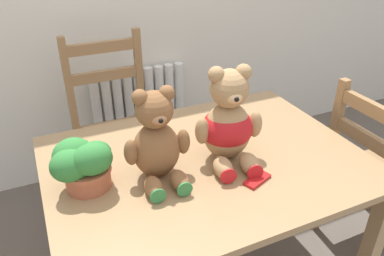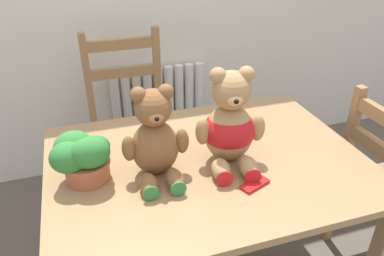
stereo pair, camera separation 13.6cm
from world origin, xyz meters
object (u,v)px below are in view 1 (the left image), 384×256
Objects in this scene: wooden_chair_behind at (115,128)px; chocolate_bar at (257,180)px; potted_plant at (82,163)px; wooden_chair_side at (377,176)px; teddy_bear_right at (228,124)px; teddy_bear_left at (157,141)px.

wooden_chair_behind reaches higher than chocolate_bar.
wooden_chair_behind is 4.85× the size of potted_plant.
chocolate_bar is (0.57, -0.22, -0.10)m from potted_plant.
wooden_chair_side is (1.08, -0.92, -0.05)m from wooden_chair_behind.
potted_plant reaches higher than wooden_chair_side.
teddy_bear_right is 3.47× the size of chocolate_bar.
wooden_chair_side is 1.42m from potted_plant.
wooden_chair_side is at bearing 6.22° from chocolate_bar.
teddy_bear_right reaches higher than wooden_chair_side.
teddy_bear_right is at bearing -96.81° from wooden_chair_side.
wooden_chair_behind is at bearing 70.55° from potted_plant.
teddy_bear_left reaches higher than wooden_chair_behind.
teddy_bear_right is 0.55m from potted_plant.
wooden_chair_side is at bearing 177.80° from teddy_bear_left.
teddy_bear_right is (-0.81, 0.10, 0.43)m from wooden_chair_side.
teddy_bear_left is (-0.02, -0.83, 0.38)m from wooden_chair_behind.
wooden_chair_side is 4.33× the size of potted_plant.
teddy_bear_left is at bearing -94.87° from wooden_chair_side.
wooden_chair_behind is 0.91m from teddy_bear_left.
teddy_bear_right reaches higher than wooden_chair_behind.
teddy_bear_left is at bearing 88.52° from wooden_chair_behind.
wooden_chair_side is at bearing 139.38° from wooden_chair_behind.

